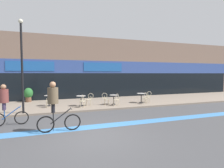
{
  "coord_description": "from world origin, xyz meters",
  "views": [
    {
      "loc": [
        -1.52,
        -6.59,
        2.47
      ],
      "look_at": [
        2.93,
        6.37,
        1.66
      ],
      "focal_mm": 28.0,
      "sensor_mm": 36.0,
      "label": 1
    }
  ],
  "objects_px": {
    "bistro_table_3": "(141,96)",
    "cyclist_0": "(55,103)",
    "cafe_chair_3_near": "(145,97)",
    "cafe_chair_1_side": "(89,98)",
    "cafe_chair_0_near": "(49,100)",
    "bistro_table_0": "(49,98)",
    "planter_pot": "(28,94)",
    "cafe_chair_2_side": "(106,98)",
    "cafe_chair_1_near": "(83,100)",
    "lamp_post": "(22,60)",
    "bistro_table_1": "(81,99)",
    "cafe_chair_3_side": "(148,96)",
    "bistro_table_2": "(114,98)",
    "cyclist_1": "(5,102)",
    "cafe_chair_2_near": "(117,99)"
  },
  "relations": [
    {
      "from": "lamp_post",
      "to": "cafe_chair_2_side",
      "type": "bearing_deg",
      "value": 11.14
    },
    {
      "from": "bistro_table_0",
      "to": "bistro_table_3",
      "type": "bearing_deg",
      "value": -7.53
    },
    {
      "from": "cafe_chair_0_near",
      "to": "bistro_table_0",
      "type": "bearing_deg",
      "value": -6.15
    },
    {
      "from": "bistro_table_3",
      "to": "cafe_chair_2_side",
      "type": "xyz_separation_m",
      "value": [
        -3.0,
        0.0,
        -0.03
      ]
    },
    {
      "from": "cafe_chair_3_near",
      "to": "cyclist_0",
      "type": "distance_m",
      "value": 7.94
    },
    {
      "from": "bistro_table_0",
      "to": "cafe_chair_3_side",
      "type": "bearing_deg",
      "value": -6.97
    },
    {
      "from": "cafe_chair_2_side",
      "to": "cafe_chair_3_near",
      "type": "relative_size",
      "value": 1.0
    },
    {
      "from": "bistro_table_0",
      "to": "cyclist_1",
      "type": "relative_size",
      "value": 0.39
    },
    {
      "from": "bistro_table_1",
      "to": "cafe_chair_3_near",
      "type": "bearing_deg",
      "value": -9.24
    },
    {
      "from": "cyclist_0",
      "to": "cafe_chair_3_near",
      "type": "bearing_deg",
      "value": 32.17
    },
    {
      "from": "cafe_chair_3_near",
      "to": "cafe_chair_1_side",
      "type": "bearing_deg",
      "value": 82.87
    },
    {
      "from": "cafe_chair_3_side",
      "to": "lamp_post",
      "type": "bearing_deg",
      "value": 11.88
    },
    {
      "from": "bistro_table_2",
      "to": "cafe_chair_3_near",
      "type": "distance_m",
      "value": 2.45
    },
    {
      "from": "bistro_table_3",
      "to": "cyclist_0",
      "type": "relative_size",
      "value": 0.36
    },
    {
      "from": "bistro_table_1",
      "to": "cafe_chair_0_near",
      "type": "xyz_separation_m",
      "value": [
        -2.2,
        0.15,
        -0.01
      ]
    },
    {
      "from": "cafe_chair_1_side",
      "to": "cafe_chair_3_near",
      "type": "height_order",
      "value": "same"
    },
    {
      "from": "cafe_chair_2_side",
      "to": "cafe_chair_1_near",
      "type": "bearing_deg",
      "value": -159.04
    },
    {
      "from": "cafe_chair_0_near",
      "to": "cafe_chair_3_side",
      "type": "bearing_deg",
      "value": -99.33
    },
    {
      "from": "lamp_post",
      "to": "cyclist_1",
      "type": "relative_size",
      "value": 2.79
    },
    {
      "from": "cafe_chair_0_near",
      "to": "bistro_table_1",
      "type": "bearing_deg",
      "value": -100.77
    },
    {
      "from": "cafe_chair_1_near",
      "to": "lamp_post",
      "type": "bearing_deg",
      "value": 94.98
    },
    {
      "from": "planter_pot",
      "to": "cafe_chair_2_side",
      "type": "bearing_deg",
      "value": -30.8
    },
    {
      "from": "cafe_chair_1_side",
      "to": "cyclist_1",
      "type": "distance_m",
      "value": 5.78
    },
    {
      "from": "bistro_table_1",
      "to": "cafe_chair_3_side",
      "type": "height_order",
      "value": "cafe_chair_3_side"
    },
    {
      "from": "cafe_chair_0_near",
      "to": "bistro_table_3",
      "type": "bearing_deg",
      "value": -99.48
    },
    {
      "from": "cafe_chair_2_side",
      "to": "cafe_chair_0_near",
      "type": "bearing_deg",
      "value": -177.63
    },
    {
      "from": "cafe_chair_2_near",
      "to": "cyclist_1",
      "type": "bearing_deg",
      "value": 103.58
    },
    {
      "from": "planter_pot",
      "to": "cyclist_0",
      "type": "relative_size",
      "value": 0.55
    },
    {
      "from": "cafe_chair_3_side",
      "to": "cyclist_1",
      "type": "height_order",
      "value": "cyclist_1"
    },
    {
      "from": "cafe_chair_3_side",
      "to": "planter_pot",
      "type": "xyz_separation_m",
      "value": [
        -9.32,
        3.4,
        0.14
      ]
    },
    {
      "from": "cafe_chair_3_side",
      "to": "lamp_post",
      "type": "relative_size",
      "value": 0.16
    },
    {
      "from": "cafe_chair_2_side",
      "to": "bistro_table_2",
      "type": "bearing_deg",
      "value": 5.88
    },
    {
      "from": "lamp_post",
      "to": "planter_pot",
      "type": "bearing_deg",
      "value": 93.06
    },
    {
      "from": "bistro_table_0",
      "to": "cafe_chair_1_near",
      "type": "distance_m",
      "value": 2.62
    },
    {
      "from": "cafe_chair_1_near",
      "to": "planter_pot",
      "type": "xyz_separation_m",
      "value": [
        -3.86,
        3.86,
        0.14
      ]
    },
    {
      "from": "cafe_chair_0_near",
      "to": "cafe_chair_1_side",
      "type": "xyz_separation_m",
      "value": [
        2.82,
        -0.15,
        0.0
      ]
    },
    {
      "from": "cafe_chair_1_near",
      "to": "lamp_post",
      "type": "xyz_separation_m",
      "value": [
        -3.62,
        -0.61,
        2.64
      ]
    },
    {
      "from": "bistro_table_1",
      "to": "cafe_chair_3_side",
      "type": "bearing_deg",
      "value": -1.75
    },
    {
      "from": "lamp_post",
      "to": "bistro_table_2",
      "type": "bearing_deg",
      "value": 9.94
    },
    {
      "from": "cafe_chair_2_near",
      "to": "planter_pot",
      "type": "relative_size",
      "value": 0.77
    },
    {
      "from": "cafe_chair_2_near",
      "to": "cafe_chair_2_side",
      "type": "height_order",
      "value": "same"
    },
    {
      "from": "cafe_chair_3_near",
      "to": "bistro_table_2",
      "type": "bearing_deg",
      "value": 78.83
    },
    {
      "from": "bistro_table_2",
      "to": "cafe_chair_1_near",
      "type": "xyz_separation_m",
      "value": [
        -2.46,
        -0.46,
        0.0
      ]
    },
    {
      "from": "cafe_chair_2_near",
      "to": "cafe_chair_2_side",
      "type": "distance_m",
      "value": 0.9
    },
    {
      "from": "bistro_table_1",
      "to": "cafe_chair_2_side",
      "type": "distance_m",
      "value": 1.84
    },
    {
      "from": "planter_pot",
      "to": "cyclist_1",
      "type": "height_order",
      "value": "cyclist_1"
    },
    {
      "from": "cafe_chair_0_near",
      "to": "cafe_chair_3_side",
      "type": "distance_m",
      "value": 7.66
    },
    {
      "from": "cyclist_0",
      "to": "cafe_chair_1_side",
      "type": "bearing_deg",
      "value": 63.45
    },
    {
      "from": "cafe_chair_1_near",
      "to": "cyclist_1",
      "type": "xyz_separation_m",
      "value": [
        -4.07,
        -2.71,
        0.5
      ]
    },
    {
      "from": "bistro_table_0",
      "to": "bistro_table_1",
      "type": "xyz_separation_m",
      "value": [
        2.21,
        -0.77,
        -0.02
      ]
    }
  ]
}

